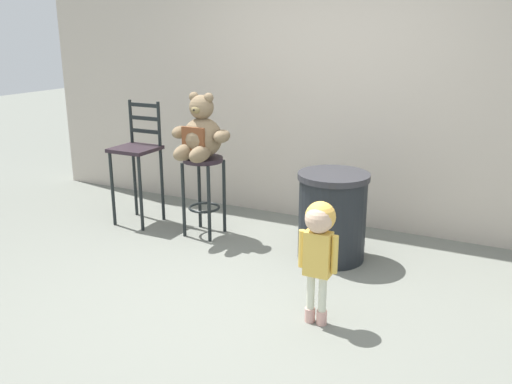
# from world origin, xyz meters

# --- Properties ---
(ground_plane) EXTENTS (24.00, 24.00, 0.00)m
(ground_plane) POSITION_xyz_m (0.00, 0.00, 0.00)
(ground_plane) COLOR slate
(building_wall) EXTENTS (6.80, 0.30, 3.45)m
(building_wall) POSITION_xyz_m (0.00, 2.01, 1.72)
(building_wall) COLOR #BAAEA0
(building_wall) RESTS_ON ground_plane
(bar_stool_with_teddy) EXTENTS (0.37, 0.37, 0.74)m
(bar_stool_with_teddy) POSITION_xyz_m (-0.88, 0.99, 0.52)
(bar_stool_with_teddy) COLOR #291E25
(bar_stool_with_teddy) RESTS_ON ground_plane
(teddy_bear) EXTENTS (0.57, 0.51, 0.59)m
(teddy_bear) POSITION_xyz_m (-0.88, 0.96, 0.96)
(teddy_bear) COLOR #7B664B
(teddy_bear) RESTS_ON bar_stool_with_teddy
(child_walking) EXTENTS (0.26, 0.21, 0.83)m
(child_walking) POSITION_xyz_m (0.64, -0.07, 0.61)
(child_walking) COLOR #D7A196
(child_walking) RESTS_ON ground_plane
(trash_bin) EXTENTS (0.59, 0.59, 0.74)m
(trash_bin) POSITION_xyz_m (0.37, 0.98, 0.37)
(trash_bin) COLOR black
(trash_bin) RESTS_ON ground_plane
(bar_chair_empty) EXTENTS (0.40, 0.40, 1.20)m
(bar_chair_empty) POSITION_xyz_m (-1.64, 1.00, 0.68)
(bar_chair_empty) COLOR #291E25
(bar_chair_empty) RESTS_ON ground_plane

